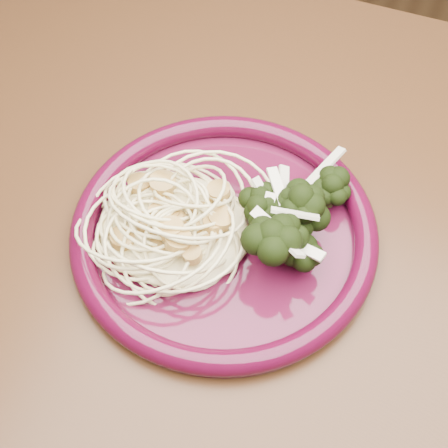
% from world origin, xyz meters
% --- Properties ---
extents(dining_table, '(1.20, 0.80, 0.75)m').
position_xyz_m(dining_table, '(0.00, 0.00, 0.65)').
color(dining_table, '#472814').
rests_on(dining_table, ground).
extents(dinner_plate, '(0.34, 0.34, 0.02)m').
position_xyz_m(dinner_plate, '(-0.07, 0.02, 0.76)').
color(dinner_plate, '#460C24').
rests_on(dinner_plate, dining_table).
extents(spaghetti_pile, '(0.17, 0.16, 0.03)m').
position_xyz_m(spaghetti_pile, '(-0.11, 0.00, 0.77)').
color(spaghetti_pile, '#FBF0B4').
rests_on(spaghetti_pile, dinner_plate).
extents(scallop_cluster, '(0.14, 0.14, 0.04)m').
position_xyz_m(scallop_cluster, '(-0.11, 0.00, 0.81)').
color(scallop_cluster, tan).
rests_on(scallop_cluster, spaghetti_pile).
extents(broccoli_pile, '(0.13, 0.16, 0.05)m').
position_xyz_m(broccoli_pile, '(-0.02, 0.04, 0.78)').
color(broccoli_pile, black).
rests_on(broccoli_pile, dinner_plate).
extents(onion_garnish, '(0.09, 0.11, 0.05)m').
position_xyz_m(onion_garnish, '(-0.02, 0.04, 0.81)').
color(onion_garnish, '#EEE8C8').
rests_on(onion_garnish, broccoli_pile).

